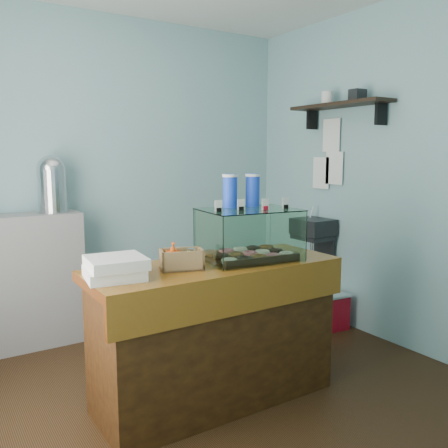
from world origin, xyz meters
TOP-DOWN VIEW (x-y plane):
  - ground at (0.00, 0.00)m, footprint 3.50×3.50m
  - room_shell at (0.03, 0.01)m, footprint 3.54×3.04m
  - counter at (0.00, -0.25)m, footprint 1.60×0.60m
  - back_shelf at (-0.90, 1.32)m, footprint 1.00×0.32m
  - display_case at (0.26, -0.23)m, footprint 0.64×0.50m
  - condiment_crate at (-0.24, -0.26)m, footprint 0.28×0.22m
  - pastry_boxes at (-0.65, -0.26)m, footprint 0.35×0.35m
  - coffee_urn at (-0.60, 1.32)m, footprint 0.25×0.25m
  - red_cooler at (1.51, 0.29)m, footprint 0.40×0.32m

SIDE VIEW (x-z plane):
  - ground at x=0.00m, z-range 0.00..0.00m
  - red_cooler at x=1.51m, z-range 0.00..0.33m
  - counter at x=0.00m, z-range 0.01..0.91m
  - back_shelf at x=-0.90m, z-range 0.00..1.10m
  - condiment_crate at x=-0.24m, z-range 0.88..1.04m
  - pastry_boxes at x=-0.65m, z-range 0.90..1.02m
  - display_case at x=0.26m, z-range 0.80..1.35m
  - coffee_urn at x=-0.60m, z-range 1.11..1.58m
  - room_shell at x=0.03m, z-range 0.30..3.12m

